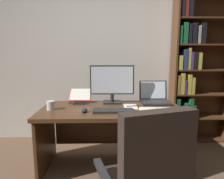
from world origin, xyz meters
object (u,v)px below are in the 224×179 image
object	(u,v)px
computer_mouse	(84,110)
notepad	(131,107)
keyboard	(113,111)
open_binder	(159,112)
laptop	(155,98)
coffee_mug	(51,105)
pen	(132,106)
reading_stand_with_book	(80,96)
desk	(112,122)
bookshelf	(194,70)
monitor	(112,84)

from	to	relation	value
computer_mouse	notepad	distance (m)	0.54
keyboard	open_binder	size ratio (longest dim) A/B	0.99
open_binder	laptop	bearing A→B (deg)	87.36
coffee_mug	keyboard	bearing A→B (deg)	-8.91
computer_mouse	pen	bearing A→B (deg)	19.59
reading_stand_with_book	notepad	distance (m)	0.67
desk	computer_mouse	xyz separation A→B (m)	(-0.29, -0.22, 0.21)
bookshelf	open_binder	bearing A→B (deg)	-128.54
keyboard	computer_mouse	bearing A→B (deg)	180.00
desk	laptop	world-z (taller)	laptop
open_binder	computer_mouse	bearing A→B (deg)	-179.07
keyboard	laptop	bearing A→B (deg)	37.32
coffee_mug	bookshelf	bearing A→B (deg)	22.44
bookshelf	keyboard	xyz separation A→B (m)	(-1.23, -0.89, -0.36)
monitor	notepad	distance (m)	0.38
desk	laptop	size ratio (longest dim) A/B	4.44
computer_mouse	coffee_mug	size ratio (longest dim) A/B	1.09
reading_stand_with_book	keyboard	bearing A→B (deg)	-48.61
desk	keyboard	world-z (taller)	keyboard
bookshelf	desk	bearing A→B (deg)	-151.61
desk	keyboard	xyz separation A→B (m)	(0.01, -0.22, 0.20)
notepad	computer_mouse	bearing A→B (deg)	-159.69
desk	coffee_mug	world-z (taller)	coffee_mug
coffee_mug	monitor	bearing A→B (deg)	23.53
computer_mouse	bookshelf	bearing A→B (deg)	30.30
keyboard	notepad	bearing A→B (deg)	42.20
laptop	pen	distance (m)	0.38
bookshelf	keyboard	size ratio (longest dim) A/B	5.18
keyboard	notepad	xyz separation A→B (m)	(0.21, 0.19, -0.01)
notepad	pen	bearing A→B (deg)	0.00
computer_mouse	pen	world-z (taller)	computer_mouse
pen	computer_mouse	bearing A→B (deg)	-160.41
pen	open_binder	bearing A→B (deg)	-43.62
reading_stand_with_book	open_binder	bearing A→B (deg)	-29.90
laptop	computer_mouse	size ratio (longest dim) A/B	3.41
monitor	computer_mouse	size ratio (longest dim) A/B	5.18
computer_mouse	coffee_mug	world-z (taller)	coffee_mug
monitor	bookshelf	bearing A→B (deg)	21.84
laptop	coffee_mug	bearing A→B (deg)	-166.02
monitor	laptop	bearing A→B (deg)	0.75
computer_mouse	open_binder	xyz separation A→B (m)	(0.78, -0.05, -0.01)
keyboard	pen	world-z (taller)	keyboard
monitor	open_binder	size ratio (longest dim) A/B	1.27
reading_stand_with_book	pen	world-z (taller)	reading_stand_with_book
keyboard	bookshelf	bearing A→B (deg)	36.02
laptop	keyboard	world-z (taller)	laptop
desk	open_binder	world-z (taller)	open_binder
bookshelf	reading_stand_with_book	xyz separation A→B (m)	(-1.63, -0.44, -0.30)
open_binder	coffee_mug	size ratio (longest dim) A/B	4.46
bookshelf	pen	size ratio (longest dim) A/B	15.53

